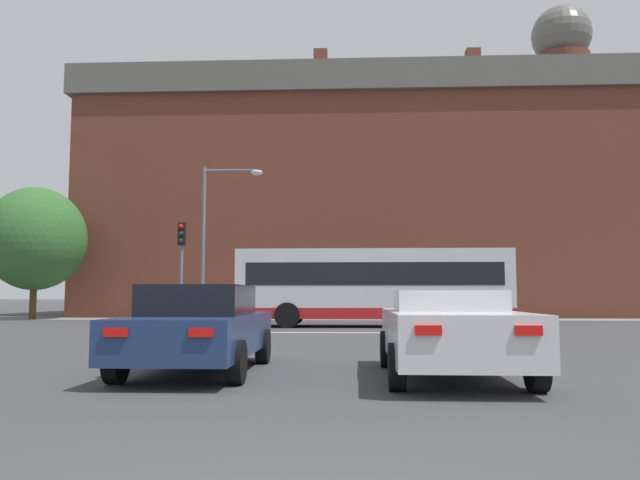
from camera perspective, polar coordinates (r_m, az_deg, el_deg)
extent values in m
cube|color=silver|center=(21.56, 1.73, -8.46)|extent=(8.17, 0.30, 0.01)
cube|color=gray|center=(33.51, 2.10, -7.26)|extent=(69.08, 2.50, 0.01)
cube|color=brown|center=(43.34, 6.73, 2.14)|extent=(39.56, 13.84, 13.41)
cube|color=#5B5954|center=(44.94, 6.62, 11.83)|extent=(40.35, 14.39, 1.84)
cube|color=brown|center=(48.10, -12.04, 13.30)|extent=(0.90, 0.90, 2.21)
cube|color=brown|center=(42.79, 0.06, 15.55)|extent=(0.90, 0.90, 2.21)
cube|color=brown|center=(43.84, 13.81, 15.18)|extent=(0.90, 0.90, 2.21)
cube|color=brown|center=(48.70, 25.26, 13.44)|extent=(0.90, 0.90, 2.21)
cylinder|color=#5B2D22|center=(47.91, 21.31, 13.89)|extent=(3.65, 3.65, 2.66)
sphere|color=#5B5954|center=(48.89, 21.20, 17.06)|extent=(4.06, 4.06, 4.06)
cube|color=navy|center=(10.67, -10.96, -8.42)|extent=(1.84, 4.54, 0.63)
cube|color=black|center=(10.61, -10.96, -5.41)|extent=(1.57, 2.04, 0.49)
cylinder|color=black|center=(12.27, -13.46, -9.40)|extent=(0.22, 0.64, 0.64)
cylinder|color=black|center=(11.91, -5.23, -9.65)|extent=(0.22, 0.64, 0.64)
cylinder|color=black|center=(9.61, -18.15, -10.52)|extent=(0.22, 0.64, 0.64)
cylinder|color=black|center=(9.15, -7.66, -11.01)|extent=(0.22, 0.64, 0.64)
cube|color=red|center=(8.64, -18.20, -8.02)|extent=(0.32, 0.05, 0.12)
cube|color=red|center=(8.31, -10.83, -8.31)|extent=(0.32, 0.05, 0.12)
cube|color=silver|center=(9.99, 11.82, -8.40)|extent=(1.96, 4.50, 0.71)
cube|color=silver|center=(10.09, 11.67, -5.45)|extent=(1.66, 1.36, 0.32)
cylinder|color=black|center=(11.31, 6.12, -9.88)|extent=(0.23, 0.64, 0.64)
cylinder|color=black|center=(11.55, 15.39, -9.63)|extent=(0.23, 0.64, 0.64)
cylinder|color=black|center=(8.55, 7.04, -11.43)|extent=(0.23, 0.64, 0.64)
cylinder|color=black|center=(8.86, 19.21, -10.97)|extent=(0.23, 0.64, 0.64)
cube|color=red|center=(7.67, 9.87, -8.13)|extent=(0.32, 0.05, 0.12)
cube|color=red|center=(7.89, 18.54, -7.86)|extent=(0.32, 0.05, 0.12)
cube|color=silver|center=(25.70, 4.85, -4.04)|extent=(10.97, 2.57, 2.77)
cube|color=#AD191E|center=(25.71, 4.87, -6.64)|extent=(10.99, 2.59, 0.44)
cube|color=black|center=(25.71, 4.84, -3.19)|extent=(10.09, 2.60, 0.90)
cylinder|color=black|center=(27.27, 11.98, -6.61)|extent=(1.00, 0.28, 1.00)
cylinder|color=black|center=(24.84, 12.89, -6.75)|extent=(1.00, 0.28, 1.00)
cylinder|color=black|center=(27.04, -2.50, -6.73)|extent=(1.00, 0.28, 1.00)
cylinder|color=black|center=(24.59, -3.02, -6.89)|extent=(1.00, 0.28, 1.00)
cylinder|color=slate|center=(32.92, 10.93, -4.70)|extent=(0.12, 0.12, 2.90)
cube|color=black|center=(32.98, 10.88, -1.48)|extent=(0.26, 0.20, 0.80)
sphere|color=black|center=(32.87, 10.90, -1.02)|extent=(0.17, 0.17, 0.17)
sphere|color=black|center=(32.85, 10.91, -1.47)|extent=(0.17, 0.17, 0.17)
sphere|color=#1ED14C|center=(32.83, 10.92, -1.91)|extent=(0.17, 0.17, 0.17)
cylinder|color=slate|center=(22.65, -12.60, -4.32)|extent=(0.12, 0.12, 3.06)
cube|color=black|center=(22.76, -12.51, 0.54)|extent=(0.26, 0.20, 0.80)
sphere|color=red|center=(22.66, -12.58, 1.22)|extent=(0.17, 0.17, 0.17)
sphere|color=black|center=(22.63, -12.59, 0.57)|extent=(0.17, 0.17, 0.17)
sphere|color=black|center=(22.61, -12.61, -0.07)|extent=(0.17, 0.17, 0.17)
cylinder|color=slate|center=(25.70, -10.64, -0.57)|extent=(0.16, 0.16, 6.52)
cylinder|color=slate|center=(25.90, -8.19, 6.31)|extent=(2.16, 0.10, 0.10)
ellipsoid|color=#B2B2B7|center=(25.70, -5.81, 6.15)|extent=(0.50, 0.36, 0.22)
cylinder|color=black|center=(34.08, -12.97, -6.45)|extent=(0.13, 0.13, 0.78)
cylinder|color=black|center=(33.91, -12.90, -6.46)|extent=(0.13, 0.13, 0.78)
cube|color=olive|center=(33.99, -12.91, -5.27)|extent=(0.39, 0.46, 0.62)
sphere|color=tan|center=(33.99, -12.90, -4.55)|extent=(0.23, 0.23, 0.23)
cylinder|color=#333851|center=(35.47, -14.26, -6.39)|extent=(0.13, 0.13, 0.75)
cylinder|color=#333851|center=(35.64, -14.25, -6.39)|extent=(0.13, 0.13, 0.75)
cube|color=#232328|center=(35.55, -14.23, -5.31)|extent=(0.32, 0.44, 0.59)
sphere|color=tan|center=(35.55, -14.22, -4.66)|extent=(0.22, 0.22, 0.22)
cylinder|color=#333851|center=(33.24, 10.72, -6.46)|extent=(0.13, 0.13, 0.86)
cylinder|color=#333851|center=(33.41, 10.74, -6.45)|extent=(0.13, 0.13, 0.86)
cube|color=olive|center=(33.31, 10.71, -5.13)|extent=(0.30, 0.44, 0.68)
sphere|color=tan|center=(33.32, 10.69, -4.33)|extent=(0.26, 0.26, 0.26)
cylinder|color=#4C3823|center=(37.06, -24.76, -4.98)|extent=(0.36, 0.36, 2.09)
ellipsoid|color=#33662D|center=(37.19, -24.57, 0.12)|extent=(5.33, 5.33, 5.60)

